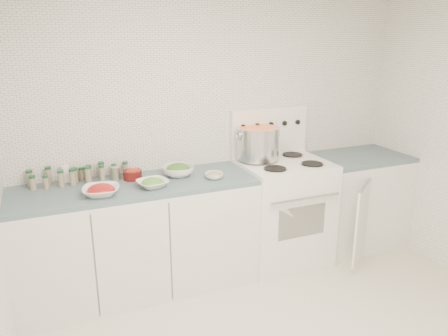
# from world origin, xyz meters

# --- Properties ---
(room_walls) EXTENTS (3.54, 3.04, 2.52)m
(room_walls) POSITION_xyz_m (0.00, 0.00, 1.56)
(room_walls) COLOR white
(room_walls) RESTS_ON ground
(counter_left) EXTENTS (1.85, 0.62, 0.90)m
(counter_left) POSITION_xyz_m (-0.82, 1.19, 0.45)
(counter_left) COLOR white
(counter_left) RESTS_ON ground
(stove) EXTENTS (0.76, 0.70, 1.36)m
(stove) POSITION_xyz_m (0.48, 1.19, 0.50)
(stove) COLOR white
(stove) RESTS_ON ground
(counter_right) EXTENTS (0.89, 0.87, 0.90)m
(counter_right) POSITION_xyz_m (1.30, 1.19, 0.45)
(counter_right) COLOR white
(counter_right) RESTS_ON ground
(stock_pot) EXTENTS (0.39, 0.37, 0.28)m
(stock_pot) POSITION_xyz_m (0.29, 1.32, 1.10)
(stock_pot) COLOR silver
(stock_pot) RESTS_ON stove
(bowl_tomato) EXTENTS (0.31, 0.31, 0.09)m
(bowl_tomato) POSITION_xyz_m (-1.10, 1.04, 0.94)
(bowl_tomato) COLOR white
(bowl_tomato) RESTS_ON counter_left
(bowl_snowpea) EXTENTS (0.27, 0.27, 0.08)m
(bowl_snowpea) POSITION_xyz_m (-0.72, 1.07, 0.93)
(bowl_snowpea) COLOR white
(bowl_snowpea) RESTS_ON counter_left
(bowl_broccoli) EXTENTS (0.33, 0.33, 0.11)m
(bowl_broccoli) POSITION_xyz_m (-0.46, 1.26, 0.95)
(bowl_broccoli) COLOR white
(bowl_broccoli) RESTS_ON counter_left
(bowl_zucchini) EXTENTS (0.20, 0.20, 0.06)m
(bowl_zucchini) POSITION_xyz_m (-0.21, 1.08, 0.93)
(bowl_zucchini) COLOR white
(bowl_zucchini) RESTS_ON counter_left
(bowl_pepper) EXTENTS (0.15, 0.15, 0.09)m
(bowl_pepper) POSITION_xyz_m (-0.82, 1.32, 0.94)
(bowl_pepper) COLOR #550F0E
(bowl_pepper) RESTS_ON counter_left
(salt_canister) EXTENTS (0.08, 0.08, 0.13)m
(salt_canister) POSITION_xyz_m (-1.31, 1.45, 0.97)
(salt_canister) COLOR white
(salt_canister) RESTS_ON counter_left
(tin_can) EXTENTS (0.09, 0.09, 0.10)m
(tin_can) POSITION_xyz_m (-0.94, 1.37, 0.95)
(tin_can) COLOR #9C9884
(tin_can) RESTS_ON counter_left
(spice_cluster) EXTENTS (0.76, 0.16, 0.14)m
(spice_cluster) POSITION_xyz_m (-1.24, 1.40, 0.96)
(spice_cluster) COLOR gray
(spice_cluster) RESTS_ON counter_left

